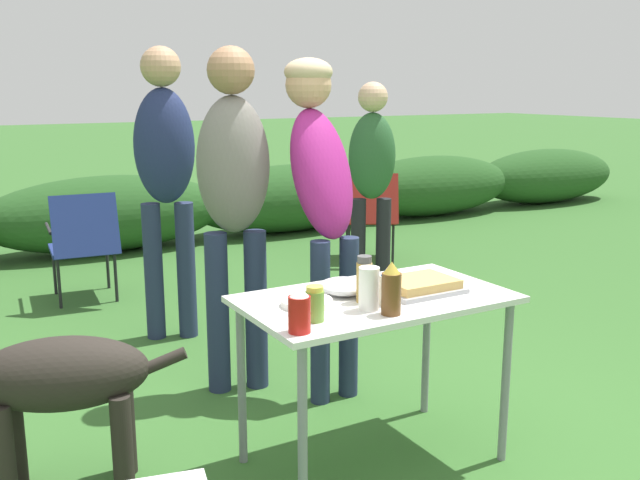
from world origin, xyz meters
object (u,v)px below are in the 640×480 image
object	(u,v)px
mayo_bottle	(387,287)
standing_person_in_red_jacket	(372,171)
plate_stack	(307,302)
standing_person_in_dark_puffer	(165,165)
beer_bottle	(391,289)
camp_chair_green_behind_table	(371,212)
ketchup_bottle	(299,311)
paper_cup_stack	(369,289)
camp_chair_near_hedge	(84,241)
standing_person_with_beanie	(234,188)
dog	(45,380)
folding_table	(375,314)
standing_person_in_gray_fleece	(321,179)
spice_jar	(364,280)
food_tray	(419,286)
relish_jar	(315,304)
mixing_bowl	(344,286)

from	to	relation	value
mayo_bottle	standing_person_in_red_jacket	distance (m)	2.48
plate_stack	standing_person_in_dark_puffer	distance (m)	1.95
beer_bottle	plate_stack	bearing A→B (deg)	131.81
camp_chair_green_behind_table	mayo_bottle	bearing A→B (deg)	-93.27
ketchup_bottle	standing_person_in_dark_puffer	bearing A→B (deg)	83.96
paper_cup_stack	plate_stack	bearing A→B (deg)	138.09
camp_chair_near_hedge	standing_person_with_beanie	bearing A→B (deg)	-74.68
standing_person_with_beanie	dog	distance (m)	1.33
ketchup_bottle	standing_person_in_red_jacket	bearing A→B (deg)	51.07
folding_table	camp_chair_near_hedge	bearing A→B (deg)	100.56
paper_cup_stack	standing_person_in_gray_fleece	world-z (taller)	standing_person_in_gray_fleece
mayo_bottle	camp_chair_near_hedge	bearing A→B (deg)	99.74
camp_chair_green_behind_table	spice_jar	bearing A→B (deg)	-94.66
ketchup_bottle	dog	distance (m)	1.07
food_tray	paper_cup_stack	distance (m)	0.34
plate_stack	beer_bottle	world-z (taller)	beer_bottle
paper_cup_stack	beer_bottle	distance (m)	0.10
relish_jar	camp_chair_near_hedge	distance (m)	3.17
folding_table	plate_stack	size ratio (longest dim) A/B	5.38
ketchup_bottle	camp_chair_near_hedge	xyz separation A→B (m)	(-0.08, 3.23, -0.35)
camp_chair_near_hedge	folding_table	bearing A→B (deg)	-74.34
mixing_bowl	beer_bottle	distance (m)	0.33
folding_table	standing_person_with_beanie	bearing A→B (deg)	101.25
mayo_bottle	relish_jar	bearing A→B (deg)	-173.85
standing_person_in_gray_fleece	camp_chair_green_behind_table	world-z (taller)	standing_person_in_gray_fleece
mixing_bowl	dog	size ratio (longest dim) A/B	0.21
food_tray	ketchup_bottle	bearing A→B (deg)	-163.74
mixing_bowl	standing_person_in_red_jacket	xyz separation A→B (m)	(1.40, 1.88, 0.21)
standing_person_in_gray_fleece	standing_person_with_beanie	bearing A→B (deg)	146.83
beer_bottle	standing_person_with_beanie	bearing A→B (deg)	95.38
food_tray	relish_jar	xyz separation A→B (m)	(-0.57, -0.12, 0.04)
spice_jar	standing_person_in_red_jacket	size ratio (longest dim) A/B	0.12
food_tray	mayo_bottle	distance (m)	0.24
food_tray	standing_person_with_beanie	distance (m)	1.14
camp_chair_green_behind_table	food_tray	bearing A→B (deg)	-90.92
standing_person_with_beanie	camp_chair_near_hedge	xyz separation A→B (m)	(-0.36, 2.01, -0.61)
mixing_bowl	spice_jar	distance (m)	0.15
food_tray	paper_cup_stack	world-z (taller)	paper_cup_stack
food_tray	ketchup_bottle	xyz separation A→B (m)	(-0.68, -0.20, 0.05)
folding_table	paper_cup_stack	distance (m)	0.25
paper_cup_stack	beer_bottle	xyz separation A→B (m)	(0.04, -0.09, 0.01)
dog	standing_person_in_red_jacket	bearing A→B (deg)	-40.87
folding_table	camp_chair_green_behind_table	bearing A→B (deg)	56.47
beer_bottle	mayo_bottle	world-z (taller)	beer_bottle
standing_person_in_red_jacket	camp_chair_near_hedge	distance (m)	2.19
relish_jar	plate_stack	bearing A→B (deg)	70.30
relish_jar	camp_chair_near_hedge	size ratio (longest dim) A/B	0.16
plate_stack	dog	world-z (taller)	plate_stack
folding_table	relish_jar	world-z (taller)	relish_jar
food_tray	dog	distance (m)	1.54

